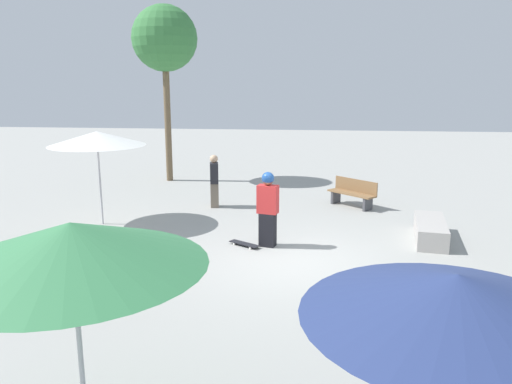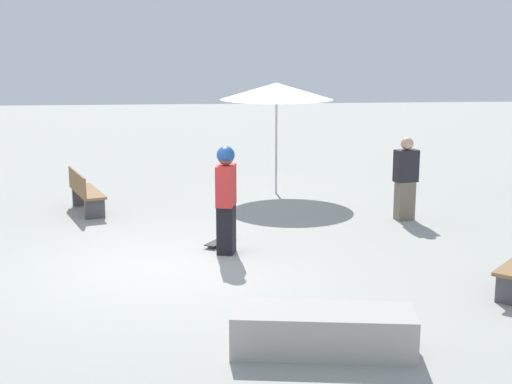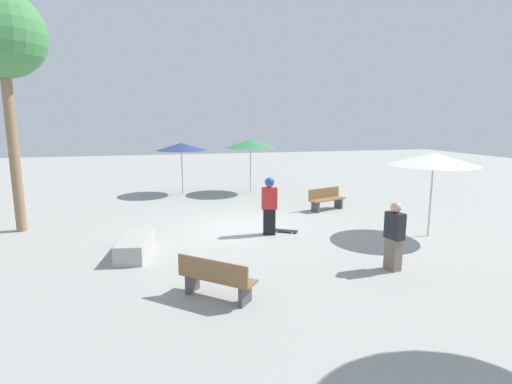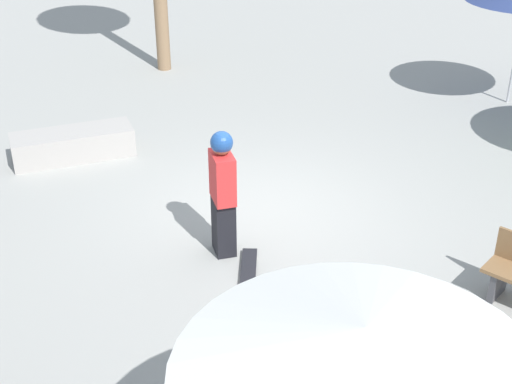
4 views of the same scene
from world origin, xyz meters
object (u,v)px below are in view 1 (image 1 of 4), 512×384
Objects in this scene: skater_main at (268,207)px; palm_tree_right at (165,40)px; bystander_watching at (214,181)px; shade_umbrella_white at (97,139)px; concrete_ledge at (430,230)px; shade_umbrella_navy at (456,297)px; skateboard at (244,244)px; shade_umbrella_green at (71,245)px; bench_near at (89,265)px; bench_far at (353,193)px.

skater_main is 0.27× the size of palm_tree_right.
shade_umbrella_white is at bearing -62.54° from bystander_watching.
shade_umbrella_navy is (-1.89, -8.57, 2.02)m from concrete_ledge.
skateboard is 4.94m from shade_umbrella_white.
shade_umbrella_navy is 1.50× the size of bystander_watching.
bystander_watching is (2.70, 2.22, -1.54)m from shade_umbrella_white.
palm_tree_right reaches higher than skateboard.
bystander_watching is at bearing 94.19° from shade_umbrella_green.
concrete_ledge is 8.88m from shade_umbrella_white.
bench_near and bench_far have the same top height.
concrete_ledge is at bearing 159.50° from bench_far.
palm_tree_right is (0.13, 6.22, 2.99)m from shade_umbrella_white.
palm_tree_right reaches higher than concrete_ledge.
skateboard is at bearing 25.99° from bench_near.
bench_far is at bearing 21.33° from shade_umbrella_white.
bench_far is 0.22× the size of palm_tree_right.
shade_umbrella_white reaches higher than bystander_watching.
bench_far is at bearing -92.62° from skateboard.
bystander_watching is at bearing -57.28° from palm_tree_right.
shade_umbrella_green is at bearing 115.46° from bench_far.
skater_main is 1.08× the size of bench_near.
bench_near is 0.64× the size of shade_umbrella_green.
skateboard is (-0.55, -0.08, -0.91)m from skater_main.
bystander_watching is at bearing 59.78° from bench_near.
concrete_ledge reaches higher than skateboard.
palm_tree_right is at bearing 102.78° from shade_umbrella_green.
shade_umbrella_white is (-1.51, 4.13, 1.92)m from bench_near.
skateboard is 5.09m from bench_far.
bystander_watching is (1.19, 6.35, 0.39)m from bench_near.
bench_far is 9.12m from palm_tree_right.
bench_far is (2.31, 4.11, -0.54)m from skater_main.
palm_tree_right reaches higher than bench_far.
bystander_watching is (-0.79, 10.80, -1.58)m from shade_umbrella_green.
shade_umbrella_navy is at bearing 118.91° from skater_main.
shade_umbrella_navy is at bearing -63.03° from bench_near.
bench_far is (5.47, 6.86, 0.00)m from bench_near.
concrete_ledge is at bearing 7.43° from bench_near.
palm_tree_right reaches higher than shade_umbrella_green.
skateboard is 4.60m from concrete_ledge.
palm_tree_right reaches higher than bystander_watching.
bench_near is (-3.16, -2.74, -0.54)m from skater_main.
shade_umbrella_green is at bearing -67.86° from shade_umbrella_white.
bench_near is at bearing 77.30° from skateboard.
skateboard is 0.12× the size of palm_tree_right.
skateboard is at bearing -62.57° from palm_tree_right.
shade_umbrella_navy is (-0.25, -11.80, 1.84)m from bench_far.
shade_umbrella_green is 0.39× the size of palm_tree_right.
palm_tree_right reaches higher than shade_umbrella_white.
shade_umbrella_green is (-5.13, -8.07, 2.15)m from concrete_ledge.
shade_umbrella_navy is at bearing 7.60° from bystander_watching.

